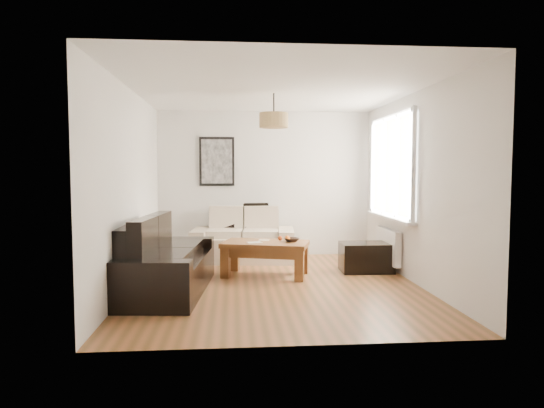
{
  "coord_description": "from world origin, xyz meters",
  "views": [
    {
      "loc": [
        -0.57,
        -6.26,
        1.53
      ],
      "look_at": [
        0.0,
        0.6,
        1.05
      ],
      "focal_mm": 31.22,
      "sensor_mm": 36.0,
      "label": 1
    }
  ],
  "objects": [
    {
      "name": "loveseat_cream",
      "position": [
        -0.39,
        1.78,
        0.43
      ],
      "size": [
        1.79,
        1.09,
        0.85
      ],
      "primitive_type": null,
      "rotation": [
        0.0,
        0.0,
        -0.1
      ],
      "color": "beige",
      "rests_on": "floor"
    },
    {
      "name": "ceiling",
      "position": [
        0.0,
        0.0,
        2.6
      ],
      "size": [
        3.8,
        4.5,
        0.0
      ],
      "primitive_type": null,
      "color": "white",
      "rests_on": "floor"
    },
    {
      "name": "orange_c",
      "position": [
        0.12,
        0.63,
        0.54
      ],
      "size": [
        0.08,
        0.08,
        0.07
      ],
      "primitive_type": "sphere",
      "rotation": [
        0.0,
        0.0,
        -0.12
      ],
      "color": "#F25014",
      "rests_on": "fruit_bowl"
    },
    {
      "name": "radiator",
      "position": [
        1.82,
        0.8,
        0.38
      ],
      "size": [
        0.1,
        0.9,
        0.52
      ],
      "primitive_type": "cube",
      "color": "white",
      "rests_on": "wall_right"
    },
    {
      "name": "poster",
      "position": [
        -0.85,
        2.22,
        1.7
      ],
      "size": [
        0.62,
        0.04,
        0.87
      ],
      "primitive_type": null,
      "color": "black",
      "rests_on": "wall_back"
    },
    {
      "name": "wall_right",
      "position": [
        1.9,
        0.0,
        1.3
      ],
      "size": [
        0.04,
        4.5,
        2.6
      ],
      "primitive_type": null,
      "color": "silver",
      "rests_on": "floor"
    },
    {
      "name": "window_bay",
      "position": [
        1.86,
        0.8,
        1.6
      ],
      "size": [
        0.14,
        1.9,
        1.6
      ],
      "primitive_type": null,
      "color": "white",
      "rests_on": "wall_right"
    },
    {
      "name": "papers",
      "position": [
        -0.26,
        0.49,
        0.5
      ],
      "size": [
        0.23,
        0.19,
        0.01
      ],
      "primitive_type": "cube",
      "rotation": [
        0.0,
        0.0,
        0.28
      ],
      "color": "beige",
      "rests_on": "coffee_table"
    },
    {
      "name": "floor",
      "position": [
        0.0,
        0.0,
        0.0
      ],
      "size": [
        4.5,
        4.5,
        0.0
      ],
      "primitive_type": "plane",
      "color": "brown",
      "rests_on": "ground"
    },
    {
      "name": "cushion_left",
      "position": [
        -0.72,
        1.99,
        0.73
      ],
      "size": [
        0.4,
        0.19,
        0.38
      ],
      "primitive_type": "cube",
      "rotation": [
        0.0,
        0.0,
        -0.18
      ],
      "color": "black",
      "rests_on": "loveseat_cream"
    },
    {
      "name": "wall_left",
      "position": [
        -1.9,
        0.0,
        1.3
      ],
      "size": [
        0.04,
        4.5,
        2.6
      ],
      "primitive_type": null,
      "color": "silver",
      "rests_on": "floor"
    },
    {
      "name": "fruit_bowl",
      "position": [
        0.28,
        0.53,
        0.53
      ],
      "size": [
        0.27,
        0.27,
        0.05
      ],
      "primitive_type": "imported",
      "rotation": [
        0.0,
        0.0,
        0.23
      ],
      "color": "black",
      "rests_on": "coffee_table"
    },
    {
      "name": "orange_a",
      "position": [
        0.24,
        0.63,
        0.54
      ],
      "size": [
        0.06,
        0.06,
        0.06
      ],
      "primitive_type": "sphere",
      "rotation": [
        0.0,
        0.0,
        -0.01
      ],
      "color": "orange",
      "rests_on": "fruit_bowl"
    },
    {
      "name": "cushion_right",
      "position": [
        -0.16,
        1.99,
        0.75
      ],
      "size": [
        0.44,
        0.19,
        0.43
      ],
      "primitive_type": "cube",
      "rotation": [
        0.0,
        0.0,
        0.13
      ],
      "color": "black",
      "rests_on": "loveseat_cream"
    },
    {
      "name": "ottoman",
      "position": [
        1.45,
        0.71,
        0.22
      ],
      "size": [
        0.79,
        0.52,
        0.44
      ],
      "primitive_type": "cube",
      "rotation": [
        0.0,
        0.0,
        -0.03
      ],
      "color": "black",
      "rests_on": "floor"
    },
    {
      "name": "wall_back",
      "position": [
        0.0,
        2.25,
        1.3
      ],
      "size": [
        3.8,
        0.04,
        2.6
      ],
      "primitive_type": null,
      "color": "silver",
      "rests_on": "floor"
    },
    {
      "name": "orange_b",
      "position": [
        0.23,
        0.62,
        0.54
      ],
      "size": [
        0.09,
        0.09,
        0.08
      ],
      "primitive_type": "sphere",
      "rotation": [
        0.0,
        0.0,
        -0.15
      ],
      "color": "orange",
      "rests_on": "fruit_bowl"
    },
    {
      "name": "wall_front",
      "position": [
        0.0,
        -2.25,
        1.3
      ],
      "size": [
        3.8,
        0.04,
        2.6
      ],
      "primitive_type": null,
      "color": "silver",
      "rests_on": "floor"
    },
    {
      "name": "coffee_table",
      "position": [
        -0.1,
        0.56,
        0.25
      ],
      "size": [
        1.36,
        0.98,
        0.5
      ],
      "primitive_type": null,
      "rotation": [
        0.0,
        0.0,
        -0.28
      ],
      "color": "brown",
      "rests_on": "floor"
    },
    {
      "name": "sofa_leather",
      "position": [
        -1.43,
        -0.26,
        0.44
      ],
      "size": [
        1.16,
        2.1,
        0.87
      ],
      "primitive_type": null,
      "rotation": [
        0.0,
        0.0,
        1.48
      ],
      "color": "black",
      "rests_on": "floor"
    },
    {
      "name": "pendant_shade",
      "position": [
        0.0,
        0.3,
        2.23
      ],
      "size": [
        0.4,
        0.4,
        0.2
      ],
      "primitive_type": "cylinder",
      "color": "tan",
      "rests_on": "ceiling"
    }
  ]
}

